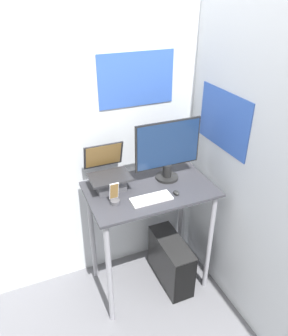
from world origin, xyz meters
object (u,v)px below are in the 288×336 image
object	(u,v)px
computer_tower	(171,261)
monitor	(168,151)
laptop	(109,178)
mouse	(176,193)
cell_phone	(115,197)
keyboard	(151,199)

from	to	relation	value
computer_tower	monitor	bearing A→B (deg)	89.62
monitor	computer_tower	bearing A→B (deg)	-90.38
laptop	mouse	world-z (taller)	laptop
cell_phone	mouse	bearing A→B (deg)	-8.49
computer_tower	laptop	bearing A→B (deg)	158.30
monitor	cell_phone	distance (m)	0.53
mouse	computer_tower	world-z (taller)	mouse
keyboard	computer_tower	xyz separation A→B (m)	(0.22, 0.08, -0.76)
laptop	monitor	distance (m)	0.47
keyboard	cell_phone	distance (m)	0.26
monitor	cell_phone	size ratio (longest dim) A/B	3.15
mouse	monitor	bearing A→B (deg)	80.91
laptop	mouse	size ratio (longest dim) A/B	5.30
mouse	computer_tower	size ratio (longest dim) A/B	0.12
computer_tower	keyboard	bearing A→B (deg)	-160.49
keyboard	mouse	xyz separation A→B (m)	(0.19, -0.01, 0.01)
keyboard	cell_phone	bearing A→B (deg)	166.84
laptop	keyboard	xyz separation A→B (m)	(0.22, -0.26, -0.08)
monitor	laptop	bearing A→B (deg)	174.80
monitor	keyboard	distance (m)	0.38
cell_phone	computer_tower	xyz separation A→B (m)	(0.47, 0.02, -0.79)
keyboard	computer_tower	bearing A→B (deg)	19.51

